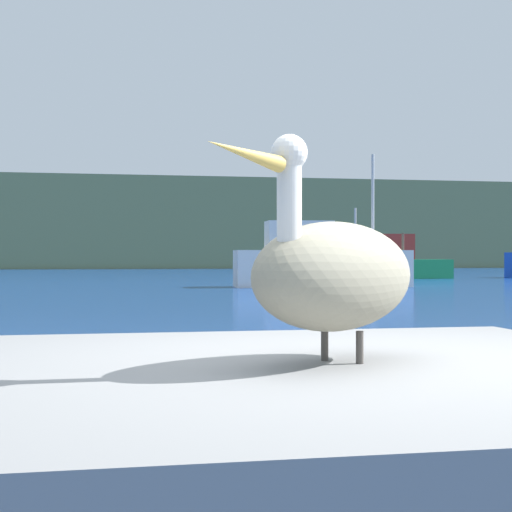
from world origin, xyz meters
TOP-DOWN VIEW (x-y plane):
  - hillside_backdrop at (0.00, 80.14)m, footprint 140.00×11.25m
  - pier_dock at (-0.31, -0.14)m, footprint 2.86×2.93m
  - pelican at (-0.32, -0.15)m, footprint 1.12×1.09m
  - fishing_boat_white at (7.72, 28.62)m, footprint 7.03×2.49m
  - fishing_boat_green at (14.80, 39.38)m, footprint 6.56×1.90m

SIDE VIEW (x-z plane):
  - pier_dock at x=-0.31m, z-range 0.00..0.81m
  - fishing_boat_green at x=14.80m, z-range -1.06..2.73m
  - fishing_boat_white at x=7.72m, z-range -1.68..3.61m
  - pelican at x=-0.32m, z-range 0.73..1.60m
  - hillside_backdrop at x=0.00m, z-range 0.00..8.73m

